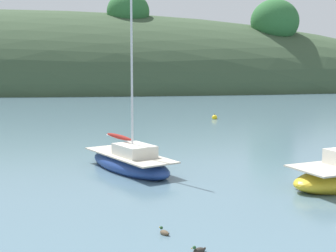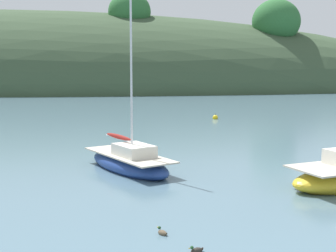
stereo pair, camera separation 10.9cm
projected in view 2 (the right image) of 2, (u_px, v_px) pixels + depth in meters
name	position (u px, v px, depth m)	size (l,w,h in m)	color
sailboat_red_portside	(129.00, 162.00, 22.39)	(4.57, 5.96, 7.86)	navy
mooring_buoy_outer	(215.00, 118.00, 41.67)	(0.44, 0.44, 0.54)	yellow
duck_lone_left	(162.00, 233.00, 14.16)	(0.34, 0.39, 0.24)	brown
duck_lead	(196.00, 250.00, 12.83)	(0.41, 0.32, 0.24)	#2D2823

